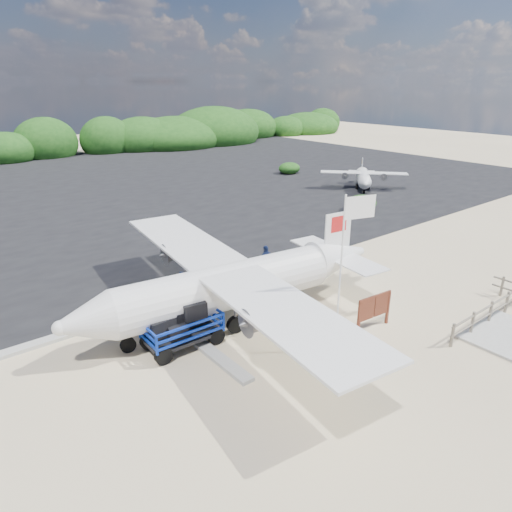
{
  "coord_description": "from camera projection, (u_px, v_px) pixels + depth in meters",
  "views": [
    {
      "loc": [
        -12.3,
        -12.18,
        9.55
      ],
      "look_at": [
        -0.19,
        3.04,
        2.09
      ],
      "focal_mm": 32.0,
      "sensor_mm": 36.0,
      "label": 1
    }
  ],
  "objects": [
    {
      "name": "signboard",
      "position": [
        372.0,
        328.0,
        18.84
      ],
      "size": [
        1.9,
        0.35,
        1.56
      ],
      "primitive_type": null,
      "rotation": [
        0.0,
        0.0,
        -0.09
      ],
      "color": "brown",
      "rests_on": "ground"
    },
    {
      "name": "flagpole",
      "position": [
        335.0,
        350.0,
        17.34
      ],
      "size": [
        1.3,
        0.84,
        6.03
      ],
      "primitive_type": null,
      "rotation": [
        0.0,
        0.0,
        -0.31
      ],
      "color": "white",
      "rests_on": "ground"
    },
    {
      "name": "fence",
      "position": [
        488.0,
        323.0,
        19.3
      ],
      "size": [
        6.4,
        2.0,
        1.1
      ],
      "primitive_type": null,
      "color": "#B2B2B2",
      "rests_on": "ground"
    },
    {
      "name": "walkway_pad",
      "position": [
        507.0,
        336.0,
        18.28
      ],
      "size": [
        3.5,
        2.5,
        0.1
      ],
      "primitive_type": null,
      "color": "#B2B2B2",
      "rests_on": "ground"
    },
    {
      "name": "vegetation_band",
      "position": [
        10.0,
        159.0,
        59.64
      ],
      "size": [
        124.0,
        8.0,
        4.4
      ],
      "primitive_type": null,
      "color": "#B2B2B2",
      "rests_on": "ground"
    },
    {
      "name": "ground",
      "position": [
        304.0,
        321.0,
        19.47
      ],
      "size": [
        160.0,
        160.0,
        0.0
      ],
      "primitive_type": "plane",
      "color": "beige"
    },
    {
      "name": "crew_c",
      "position": [
        266.0,
        261.0,
        23.72
      ],
      "size": [
        1.0,
        0.46,
        1.67
      ],
      "primitive_type": "imported",
      "rotation": [
        0.0,
        0.0,
        3.19
      ],
      "color": "#14214E",
      "rests_on": "ground"
    },
    {
      "name": "aircraft_large",
      "position": [
        239.0,
        187.0,
        44.11
      ],
      "size": [
        18.86,
        18.86,
        5.07
      ],
      "primitive_type": null,
      "rotation": [
        0.0,
        0.0,
        3.02
      ],
      "color": "#B2B2B2",
      "rests_on": "ground"
    },
    {
      "name": "crew_a",
      "position": [
        182.0,
        287.0,
        20.88
      ],
      "size": [
        0.62,
        0.47,
        1.51
      ],
      "primitive_type": "imported",
      "rotation": [
        0.0,
        0.0,
        3.35
      ],
      "color": "#14214E",
      "rests_on": "ground"
    },
    {
      "name": "baggage_cart",
      "position": [
        183.0,
        346.0,
        17.58
      ],
      "size": [
        3.17,
        1.86,
        1.56
      ],
      "primitive_type": null,
      "rotation": [
        0.0,
        0.0,
        -0.02
      ],
      "color": "#0B2CAB",
      "rests_on": "ground"
    },
    {
      "name": "lagoon",
      "position": [
        80.0,
        385.0,
        15.33
      ],
      "size": [
        9.0,
        7.0,
        0.4
      ],
      "primitive_type": null,
      "color": "#B2B2B2",
      "rests_on": "ground"
    },
    {
      "name": "crew_b",
      "position": [
        229.0,
        286.0,
        20.64
      ],
      "size": [
        0.97,
        0.83,
        1.74
      ],
      "primitive_type": "imported",
      "rotation": [
        0.0,
        0.0,
        2.93
      ],
      "color": "#14214E",
      "rests_on": "ground"
    },
    {
      "name": "asphalt_apron",
      "position": [
        73.0,
        194.0,
        41.38
      ],
      "size": [
        90.0,
        50.0,
        0.04
      ],
      "primitive_type": null,
      "color": "#B2B2B2",
      "rests_on": "ground"
    }
  ]
}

